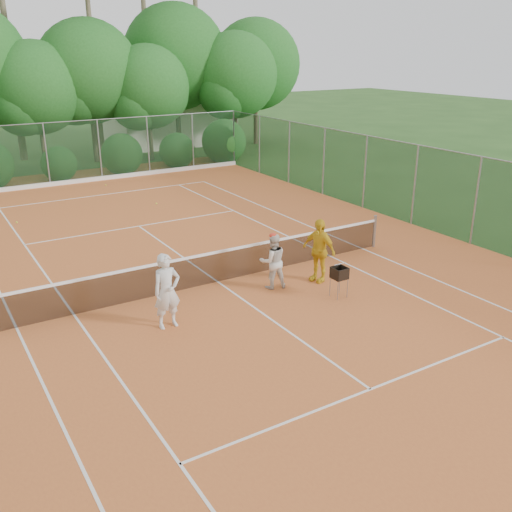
{
  "coord_description": "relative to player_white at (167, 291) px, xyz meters",
  "views": [
    {
      "loc": [
        -6.98,
        -13.45,
        6.39
      ],
      "look_at": [
        0.53,
        -1.2,
        1.1
      ],
      "focal_mm": 40.0,
      "sensor_mm": 36.0,
      "label": 1
    }
  ],
  "objects": [
    {
      "name": "stray_ball_b",
      "position": [
        3.32,
        15.37,
        -0.89
      ],
      "size": [
        0.07,
        0.07,
        0.07
      ],
      "primitive_type": "sphere",
      "color": "gold",
      "rests_on": "clay_court"
    },
    {
      "name": "club_building",
      "position": [
        11.31,
        25.8,
        0.55
      ],
      "size": [
        8.0,
        5.0,
        3.0
      ],
      "primitive_type": "cube",
      "color": "beige",
      "rests_on": "ground"
    },
    {
      "name": "court_markings",
      "position": [
        2.31,
        1.8,
        -0.92
      ],
      "size": [
        11.03,
        23.83,
        0.01
      ],
      "color": "white",
      "rests_on": "clay_court"
    },
    {
      "name": "stray_ball_a",
      "position": [
        -1.55,
        11.03,
        -0.89
      ],
      "size": [
        0.07,
        0.07,
        0.07
      ],
      "primitive_type": "sphere",
      "color": "#C6E835",
      "rests_on": "clay_court"
    },
    {
      "name": "fence_back",
      "position": [
        2.31,
        16.8,
        0.57
      ],
      "size": [
        18.07,
        0.07,
        3.0
      ],
      "color": "#19381E",
      "rests_on": "clay_court"
    },
    {
      "name": "fence_right",
      "position": [
        11.31,
        0.3,
        0.57
      ],
      "size": [
        0.07,
        33.07,
        3.0
      ],
      "color": "#19381E",
      "rests_on": "clay_court"
    },
    {
      "name": "player_white",
      "position": [
        0.0,
        0.0,
        0.0
      ],
      "size": [
        0.69,
        0.46,
        1.85
      ],
      "primitive_type": "imported",
      "rotation": [
        0.0,
        0.0,
        0.03
      ],
      "color": "silver",
      "rests_on": "clay_court"
    },
    {
      "name": "tropical_treeline",
      "position": [
        3.74,
        22.02,
        4.17
      ],
      "size": [
        32.1,
        8.49,
        15.03
      ],
      "color": "brown",
      "rests_on": "ground"
    },
    {
      "name": "stray_ball_c",
      "position": [
        4.1,
        10.83,
        -0.89
      ],
      "size": [
        0.07,
        0.07,
        0.07
      ],
      "primitive_type": "sphere",
      "color": "#DBEE37",
      "rests_on": "clay_court"
    },
    {
      "name": "player_yellow",
      "position": [
        4.83,
        0.42,
        0.0
      ],
      "size": [
        0.74,
        1.17,
        1.85
      ],
      "primitive_type": "imported",
      "rotation": [
        0.0,
        0.0,
        -1.28
      ],
      "color": "gold",
      "rests_on": "clay_court"
    },
    {
      "name": "ball_hopper",
      "position": [
        4.62,
        -0.78,
        -0.25
      ],
      "size": [
        0.37,
        0.37,
        0.85
      ],
      "rotation": [
        0.0,
        0.0,
        -0.28
      ],
      "color": "gray",
      "rests_on": "clay_court"
    },
    {
      "name": "tennis_net",
      "position": [
        2.31,
        1.8,
        -0.41
      ],
      "size": [
        11.97,
        0.1,
        1.1
      ],
      "color": "gray",
      "rests_on": "clay_court"
    },
    {
      "name": "player_center_grp",
      "position": [
        3.44,
        0.68,
        -0.13
      ],
      "size": [
        0.89,
        0.78,
        1.6
      ],
      "color": "beige",
      "rests_on": "clay_court"
    },
    {
      "name": "clay_court",
      "position": [
        2.31,
        1.8,
        -0.94
      ],
      "size": [
        18.0,
        36.0,
        0.02
      ],
      "primitive_type": "cube",
      "color": "#C8662E",
      "rests_on": "ground"
    },
    {
      "name": "ground",
      "position": [
        2.31,
        1.8,
        -0.95
      ],
      "size": [
        120.0,
        120.0,
        0.0
      ],
      "primitive_type": "plane",
      "color": "#274B1B",
      "rests_on": "ground"
    }
  ]
}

